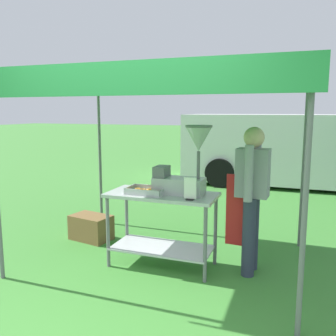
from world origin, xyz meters
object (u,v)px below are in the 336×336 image
(donut_cart, at_px, (162,214))
(donut_fryer, at_px, (186,166))
(menu_sign, at_px, (190,191))
(supply_crate, at_px, (91,227))
(stall_canopy, at_px, (165,81))
(donut_tray, at_px, (146,191))
(van_white, at_px, (293,148))
(vendor, at_px, (251,193))

(donut_cart, bearing_deg, donut_fryer, 12.80)
(menu_sign, distance_m, supply_crate, 1.92)
(stall_canopy, xyz_separation_m, donut_cart, (-0.00, -0.10, -1.49))
(donut_tray, distance_m, van_white, 5.77)
(supply_crate, bearing_deg, donut_fryer, -15.30)
(supply_crate, bearing_deg, vendor, -7.66)
(donut_fryer, relative_size, supply_crate, 1.27)
(van_white, bearing_deg, donut_fryer, -100.75)
(stall_canopy, relative_size, menu_sign, 13.38)
(donut_tray, bearing_deg, menu_sign, -12.97)
(van_white, bearing_deg, stall_canopy, -103.46)
(stall_canopy, bearing_deg, vendor, 4.35)
(donut_tray, height_order, donut_fryer, donut_fryer)
(donut_tray, relative_size, menu_sign, 1.79)
(vendor, distance_m, supply_crate, 2.34)
(donut_cart, height_order, van_white, van_white)
(vendor, bearing_deg, van_white, 86.51)
(menu_sign, relative_size, vendor, 0.15)
(vendor, bearing_deg, menu_sign, -147.80)
(supply_crate, bearing_deg, menu_sign, -22.20)
(donut_tray, xyz_separation_m, van_white, (1.46, 5.58, -0.00))
(donut_cart, height_order, supply_crate, donut_cart)
(donut_tray, bearing_deg, supply_crate, 153.48)
(van_white, bearing_deg, donut_cart, -103.23)
(stall_canopy, height_order, donut_tray, stall_canopy)
(vendor, bearing_deg, donut_cart, -169.96)
(stall_canopy, relative_size, supply_crate, 5.26)
(donut_fryer, relative_size, van_white, 0.15)
(donut_tray, bearing_deg, stall_canopy, 45.46)
(donut_tray, relative_size, vendor, 0.26)
(donut_fryer, distance_m, menu_sign, 0.36)
(donut_tray, height_order, menu_sign, menu_sign)
(menu_sign, xyz_separation_m, supply_crate, (-1.63, 0.66, -0.79))
(stall_canopy, distance_m, van_white, 5.70)
(stall_canopy, xyz_separation_m, supply_crate, (-1.24, 0.37, -1.93))
(stall_canopy, relative_size, van_white, 0.62)
(donut_fryer, height_order, van_white, van_white)
(donut_cart, relative_size, menu_sign, 5.19)
(donut_tray, bearing_deg, vendor, 11.94)
(menu_sign, bearing_deg, donut_cart, 153.36)
(donut_tray, relative_size, donut_fryer, 0.55)
(supply_crate, bearing_deg, donut_cart, -20.74)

